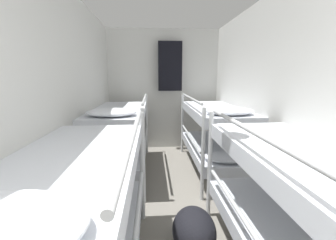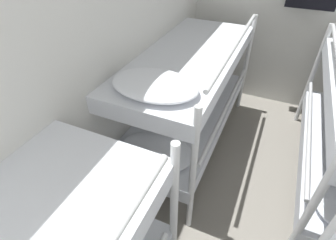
% 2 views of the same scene
% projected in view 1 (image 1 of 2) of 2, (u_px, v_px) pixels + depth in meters
% --- Properties ---
extents(wall_left, '(0.06, 4.76, 2.31)m').
position_uv_depth(wall_left, '(58.00, 106.00, 2.04)').
color(wall_left, silver).
rests_on(wall_left, ground_plane).
extents(wall_right, '(0.06, 4.76, 2.31)m').
position_uv_depth(wall_right, '(287.00, 104.00, 2.19)').
color(wall_right, silver).
rests_on(wall_right, ground_plane).
extents(wall_back, '(2.23, 0.06, 2.31)m').
position_uv_depth(wall_back, '(163.00, 90.00, 4.42)').
color(wall_back, silver).
rests_on(wall_back, ground_plane).
extents(bunk_stack_left_near, '(0.74, 1.77, 1.13)m').
position_uv_depth(bunk_stack_left_near, '(70.00, 222.00, 1.23)').
color(bunk_stack_left_near, silver).
rests_on(bunk_stack_left_near, ground_plane).
extents(bunk_stack_right_near, '(0.74, 1.77, 1.13)m').
position_uv_depth(bunk_stack_right_near, '(309.00, 211.00, 1.33)').
color(bunk_stack_right_near, silver).
rests_on(bunk_stack_right_near, ground_plane).
extents(bunk_stack_left_far, '(0.74, 1.77, 1.13)m').
position_uv_depth(bunk_stack_left_far, '(120.00, 132.00, 3.21)').
color(bunk_stack_left_far, silver).
rests_on(bunk_stack_left_far, ground_plane).
extents(bunk_stack_right_far, '(0.74, 1.77, 1.13)m').
position_uv_depth(bunk_stack_right_far, '(215.00, 131.00, 3.31)').
color(bunk_stack_right_far, silver).
rests_on(bunk_stack_right_far, ground_plane).
extents(duffel_bag, '(0.36, 0.45, 0.36)m').
position_uv_depth(duffel_bag, '(194.00, 231.00, 1.83)').
color(duffel_bag, black).
rests_on(duffel_bag, ground_plane).
extents(hanging_coat, '(0.44, 0.12, 0.90)m').
position_uv_depth(hanging_coat, '(170.00, 66.00, 4.19)').
color(hanging_coat, black).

